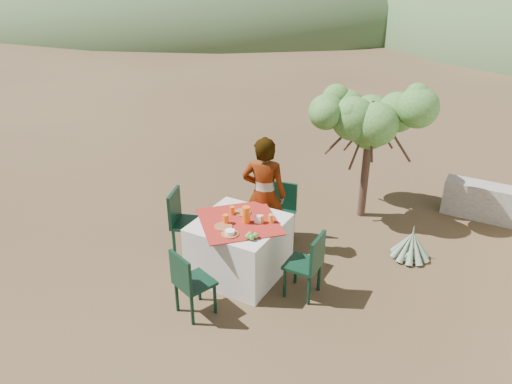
# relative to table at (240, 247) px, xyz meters

# --- Properties ---
(ground) EXTENTS (160.00, 160.00, 0.00)m
(ground) POSITION_rel_table_xyz_m (-0.36, -0.30, -0.38)
(ground) COLOR #352618
(ground) RESTS_ON ground
(table) EXTENTS (1.30, 1.30, 0.76)m
(table) POSITION_rel_table_xyz_m (0.00, 0.00, 0.00)
(table) COLOR beige
(table) RESTS_ON ground
(chair_far) EXTENTS (0.45, 0.45, 0.84)m
(chair_far) POSITION_rel_table_xyz_m (0.07, 1.02, 0.09)
(chair_far) COLOR black
(chair_far) RESTS_ON ground
(chair_near) EXTENTS (0.49, 0.49, 0.83)m
(chair_near) POSITION_rel_table_xyz_m (-0.06, -0.97, 0.08)
(chair_near) COLOR black
(chair_near) RESTS_ON ground
(chair_left) EXTENTS (0.54, 0.54, 0.91)m
(chair_left) POSITION_rel_table_xyz_m (-0.91, 0.06, 0.13)
(chair_left) COLOR black
(chair_left) RESTS_ON ground
(chair_right) EXTENTS (0.39, 0.39, 0.84)m
(chair_right) POSITION_rel_table_xyz_m (0.95, -0.00, 0.09)
(chair_right) COLOR black
(chair_right) RESTS_ON ground
(person) EXTENTS (0.68, 0.54, 1.64)m
(person) POSITION_rel_table_xyz_m (-0.02, 0.68, 0.44)
(person) COLOR #8C6651
(person) RESTS_ON ground
(shrub_tree) EXTENTS (1.59, 1.56, 1.87)m
(shrub_tree) POSITION_rel_table_xyz_m (0.92, 2.32, 1.10)
(shrub_tree) COLOR #472D23
(shrub_tree) RESTS_ON ground
(agave) EXTENTS (0.53, 0.53, 0.56)m
(agave) POSITION_rel_table_xyz_m (1.83, 1.42, -0.19)
(agave) COLOR gray
(agave) RESTS_ON ground
(hill_near_left) EXTENTS (40.00, 40.00, 16.00)m
(hill_near_left) POSITION_rel_table_xyz_m (-18.36, 29.70, -0.38)
(hill_near_left) COLOR #3F5932
(hill_near_left) RESTS_ON ground
(plate_far) EXTENTS (0.22, 0.22, 0.01)m
(plate_far) POSITION_rel_table_xyz_m (-0.07, 0.20, 0.39)
(plate_far) COLOR brown
(plate_far) RESTS_ON table
(plate_near) EXTENTS (0.22, 0.22, 0.01)m
(plate_near) POSITION_rel_table_xyz_m (-0.09, -0.22, 0.39)
(plate_near) COLOR brown
(plate_near) RESTS_ON table
(glass_far) EXTENTS (0.07, 0.07, 0.11)m
(glass_far) POSITION_rel_table_xyz_m (-0.17, 0.11, 0.43)
(glass_far) COLOR orange
(glass_far) RESTS_ON table
(glass_near) EXTENTS (0.07, 0.07, 0.12)m
(glass_near) POSITION_rel_table_xyz_m (-0.11, -0.13, 0.44)
(glass_near) COLOR orange
(glass_near) RESTS_ON table
(juice_pitcher) EXTENTS (0.10, 0.10, 0.21)m
(juice_pitcher) POSITION_rel_table_xyz_m (0.10, 0.01, 0.49)
(juice_pitcher) COLOR orange
(juice_pitcher) RESTS_ON table
(bowl_plate) EXTENTS (0.21, 0.21, 0.01)m
(bowl_plate) POSITION_rel_table_xyz_m (0.07, -0.33, 0.39)
(bowl_plate) COLOR brown
(bowl_plate) RESTS_ON table
(white_bowl) EXTENTS (0.12, 0.12, 0.04)m
(white_bowl) POSITION_rel_table_xyz_m (0.07, -0.33, 0.42)
(white_bowl) COLOR white
(white_bowl) RESTS_ON bowl_plate
(jar_left) EXTENTS (0.06, 0.06, 0.10)m
(jar_left) POSITION_rel_table_xyz_m (0.25, 0.10, 0.43)
(jar_left) COLOR orange
(jar_left) RESTS_ON table
(jar_right) EXTENTS (0.07, 0.07, 0.11)m
(jar_right) POSITION_rel_table_xyz_m (0.36, 0.17, 0.44)
(jar_right) COLOR orange
(jar_right) RESTS_ON table
(napkin_holder) EXTENTS (0.08, 0.05, 0.10)m
(napkin_holder) POSITION_rel_table_xyz_m (0.23, 0.07, 0.43)
(napkin_holder) COLOR white
(napkin_holder) RESTS_ON table
(fruit_cluster) EXTENTS (0.14, 0.13, 0.07)m
(fruit_cluster) POSITION_rel_table_xyz_m (0.33, -0.28, 0.42)
(fruit_cluster) COLOR #4A8C33
(fruit_cluster) RESTS_ON table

